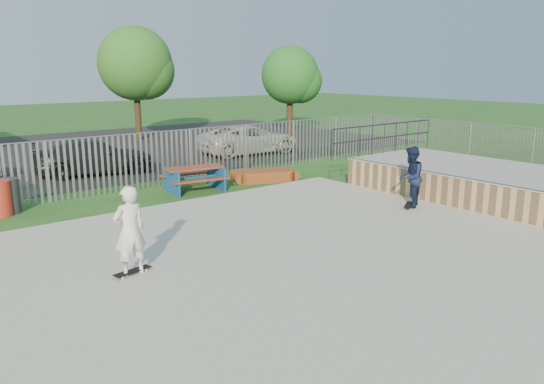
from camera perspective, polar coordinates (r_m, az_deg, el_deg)
ground at (r=11.42m, az=-1.40°, el=-8.59°), size 120.00×120.00×0.00m
concrete_slab at (r=11.39m, az=-1.40°, el=-8.24°), size 15.00×12.00×0.15m
quarter_pipe at (r=18.89m, az=20.07°, el=1.15°), size 5.50×7.05×2.19m
fence at (r=15.34m, az=-8.88°, el=0.84°), size 26.04×16.02×2.00m
picnic_table at (r=18.91m, az=-8.36°, el=1.44°), size 2.25×1.95×0.85m
funbox at (r=20.38m, az=-0.79°, el=1.79°), size 2.34×1.76×0.42m
trash_bin_red at (r=17.37m, az=-27.22°, el=-0.63°), size 0.63×0.63×1.06m
trash_bin_grey at (r=17.62m, az=-26.46°, el=-0.38°), size 0.63×0.63×1.05m
parking_lot at (r=28.50m, az=-25.32°, el=3.39°), size 40.00×18.00×0.02m
car_dark at (r=22.75m, az=-18.58°, el=3.59°), size 5.09×2.91×1.39m
car_white at (r=26.85m, az=-2.48°, el=5.69°), size 5.38×2.83×1.44m
tree_mid at (r=33.00m, az=-14.52°, el=13.22°), size 4.32×4.32×6.67m
tree_right at (r=34.45m, az=1.95°, el=12.43°), size 3.65×3.65×5.64m
skateboard_a at (r=16.50m, az=14.49°, el=-1.45°), size 0.79×0.58×0.08m
skateboard_b at (r=11.26m, az=-14.79°, el=-8.34°), size 0.82×0.34×0.08m
skater_navy at (r=16.30m, az=14.67°, el=1.55°), size 1.12×1.05×1.84m
skater_white at (r=10.98m, az=-15.06°, el=-4.05°), size 0.67×0.45×1.84m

